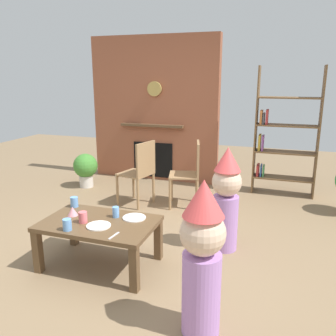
% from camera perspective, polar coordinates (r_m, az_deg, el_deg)
% --- Properties ---
extents(ground_plane, '(12.00, 12.00, 0.00)m').
position_cam_1_polar(ground_plane, '(3.72, -4.27, -13.43)').
color(ground_plane, '#846B4C').
extents(brick_fireplace_feature, '(2.20, 0.28, 2.40)m').
position_cam_1_polar(brick_fireplace_feature, '(6.02, -2.21, 9.37)').
color(brick_fireplace_feature, '#935138').
rests_on(brick_fireplace_feature, ground_plane).
extents(bookshelf, '(0.90, 0.28, 1.90)m').
position_cam_1_polar(bookshelf, '(5.48, 18.01, 4.89)').
color(bookshelf, brown).
rests_on(bookshelf, ground_plane).
extents(coffee_table, '(1.05, 0.67, 0.45)m').
position_cam_1_polar(coffee_table, '(3.37, -11.12, -9.60)').
color(coffee_table, brown).
rests_on(coffee_table, ground_plane).
extents(paper_cup_near_left, '(0.06, 0.06, 0.10)m').
position_cam_1_polar(paper_cup_near_left, '(3.40, -8.49, -7.09)').
color(paper_cup_near_left, '#669EE0').
rests_on(paper_cup_near_left, coffee_table).
extents(paper_cup_near_right, '(0.08, 0.08, 0.11)m').
position_cam_1_polar(paper_cup_near_right, '(3.74, -14.98, -5.36)').
color(paper_cup_near_right, '#669EE0').
rests_on(paper_cup_near_right, coffee_table).
extents(paper_cup_center, '(0.08, 0.08, 0.10)m').
position_cam_1_polar(paper_cup_center, '(3.33, -13.65, -7.78)').
color(paper_cup_center, '#E5666B').
rests_on(paper_cup_center, coffee_table).
extents(paper_cup_far_left, '(0.08, 0.08, 0.10)m').
position_cam_1_polar(paper_cup_far_left, '(3.21, -16.06, -8.84)').
color(paper_cup_far_left, '#669EE0').
rests_on(paper_cup_far_left, coffee_table).
extents(paper_plate_front, '(0.22, 0.22, 0.01)m').
position_cam_1_polar(paper_plate_front, '(3.24, -11.21, -9.19)').
color(paper_plate_front, white).
rests_on(paper_plate_front, coffee_table).
extents(paper_plate_rear, '(0.22, 0.22, 0.01)m').
position_cam_1_polar(paper_plate_rear, '(3.37, -5.50, -8.03)').
color(paper_plate_rear, white).
rests_on(paper_plate_rear, coffee_table).
extents(birthday_cake_slice, '(0.10, 0.10, 0.09)m').
position_cam_1_polar(birthday_cake_slice, '(3.53, -15.24, -6.78)').
color(birthday_cake_slice, pink).
rests_on(birthday_cake_slice, coffee_table).
extents(table_fork, '(0.03, 0.15, 0.01)m').
position_cam_1_polar(table_fork, '(3.04, -8.82, -10.81)').
color(table_fork, silver).
rests_on(table_fork, coffee_table).
extents(child_with_cone_hat, '(0.31, 0.31, 1.12)m').
position_cam_1_polar(child_with_cone_hat, '(2.42, 5.57, -13.93)').
color(child_with_cone_hat, '#B27FCC').
rests_on(child_with_cone_hat, ground_plane).
extents(child_in_pink, '(0.30, 0.30, 1.08)m').
position_cam_1_polar(child_in_pink, '(3.60, 9.43, -4.62)').
color(child_in_pink, '#B27FCC').
rests_on(child_in_pink, ground_plane).
extents(dining_chair_left, '(0.49, 0.49, 0.90)m').
position_cam_1_polar(dining_chair_left, '(4.81, -4.50, -0.26)').
color(dining_chair_left, '#9E7A51').
rests_on(dining_chair_left, ground_plane).
extents(dining_chair_middle, '(0.49, 0.49, 0.90)m').
position_cam_1_polar(dining_chair_middle, '(4.78, 3.73, -0.36)').
color(dining_chair_middle, '#9E7A51').
rests_on(dining_chair_middle, ground_plane).
extents(potted_plant_short, '(0.39, 0.39, 0.55)m').
position_cam_1_polar(potted_plant_short, '(5.81, -13.25, 0.05)').
color(potted_plant_short, beige).
rests_on(potted_plant_short, ground_plane).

